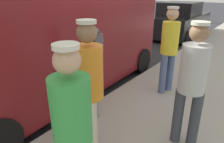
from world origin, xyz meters
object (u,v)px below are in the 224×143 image
at_px(parking_meter_near, 97,59).
at_px(pedestrian_in_gray, 192,80).
at_px(pedestrian_in_orange, 89,84).
at_px(parked_van, 60,41).
at_px(pedestrian_in_yellow, 169,45).
at_px(parked_sedan_ahead, 180,21).
at_px(pedestrian_in_green, 72,126).

relative_size(parking_meter_near, pedestrian_in_gray, 0.89).
bearing_deg(parking_meter_near, pedestrian_in_orange, -55.33).
xyz_separation_m(parking_meter_near, parked_van, (-1.50, 0.56, -0.03)).
bearing_deg(pedestrian_in_yellow, parked_sedan_ahead, 107.63).
relative_size(pedestrian_in_yellow, pedestrian_in_green, 1.04).
height_order(parking_meter_near, pedestrian_in_orange, pedestrian_in_orange).
bearing_deg(parking_meter_near, pedestrian_in_gray, 8.54).
height_order(pedestrian_in_green, pedestrian_in_orange, pedestrian_in_orange).
relative_size(pedestrian_in_green, parked_van, 0.32).
distance_m(pedestrian_in_yellow, parked_van, 2.29).
bearing_deg(pedestrian_in_green, pedestrian_in_orange, 121.16).
height_order(parking_meter_near, parked_van, parked_van).
height_order(pedestrian_in_gray, parked_sedan_ahead, pedestrian_in_gray).
distance_m(parking_meter_near, pedestrian_in_orange, 0.86).
bearing_deg(parking_meter_near, parked_van, 159.67).
relative_size(parking_meter_near, parked_van, 0.29).
xyz_separation_m(pedestrian_in_gray, parked_van, (-2.91, 0.34, 0.03)).
bearing_deg(pedestrian_in_gray, pedestrian_in_green, -108.97).
height_order(parked_van, parked_sedan_ahead, parked_van).
bearing_deg(pedestrian_in_gray, parked_van, 173.23).
bearing_deg(parked_van, pedestrian_in_orange, -32.46).
xyz_separation_m(parking_meter_near, pedestrian_in_yellow, (0.54, 1.60, -0.02)).
relative_size(pedestrian_in_gray, parked_sedan_ahead, 0.39).
relative_size(pedestrian_in_yellow, pedestrian_in_gray, 1.03).
bearing_deg(parked_sedan_ahead, pedestrian_in_gray, -69.59).
relative_size(parking_meter_near, pedestrian_in_green, 0.91).
bearing_deg(pedestrian_in_orange, pedestrian_in_yellow, 88.82).
xyz_separation_m(pedestrian_in_green, parked_van, (-2.37, 1.90, 0.04)).
bearing_deg(pedestrian_in_green, parked_van, 141.36).
bearing_deg(parked_sedan_ahead, parking_meter_near, -79.38).
height_order(pedestrian_in_orange, parked_sedan_ahead, pedestrian_in_orange).
bearing_deg(pedestrian_in_green, pedestrian_in_gray, 71.03).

